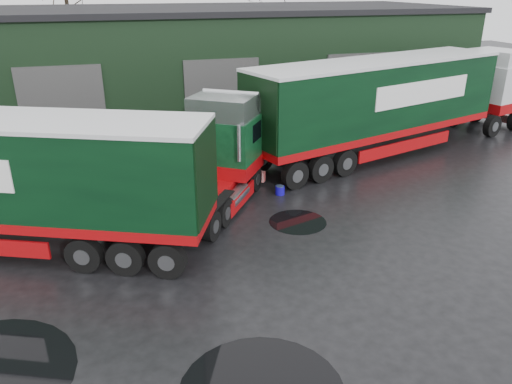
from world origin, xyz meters
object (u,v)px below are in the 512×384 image
tree_back_b (271,33)px  wash_bucket (280,190)px  lorry_right (377,109)px  tree_back_a (70,24)px  warehouse (200,60)px  hero_tractor (208,159)px

tree_back_b → wash_bucket: bearing=-107.4°
lorry_right → tree_back_a: 25.98m
warehouse → tree_back_a: tree_back_a is taller
hero_tractor → tree_back_a: (-5.28, 25.50, 2.81)m
wash_bucket → tree_back_b: size_ratio=0.05×
warehouse → tree_back_b: 12.82m
warehouse → tree_back_a: size_ratio=3.41×
lorry_right → hero_tractor: bearing=-83.7°
hero_tractor → tree_back_a: bearing=136.5°
warehouse → lorry_right: 13.22m
warehouse → hero_tractor: size_ratio=5.19×
tree_back_b → warehouse: bearing=-128.7°
tree_back_b → lorry_right: bearing=-95.3°
warehouse → tree_back_b: size_ratio=4.32×
hero_tractor → tree_back_b: (10.72, 25.50, 1.81)m
tree_back_a → tree_back_b: size_ratio=1.27×
lorry_right → tree_back_b: (2.00, 21.74, 1.48)m
hero_tractor → wash_bucket: (2.91, 0.55, -1.77)m
hero_tractor → wash_bucket: bearing=45.5°
hero_tractor → wash_bucket: 3.45m
wash_bucket → tree_back_a: (-8.19, 24.95, 4.58)m
lorry_right → tree_back_a: size_ratio=1.82×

